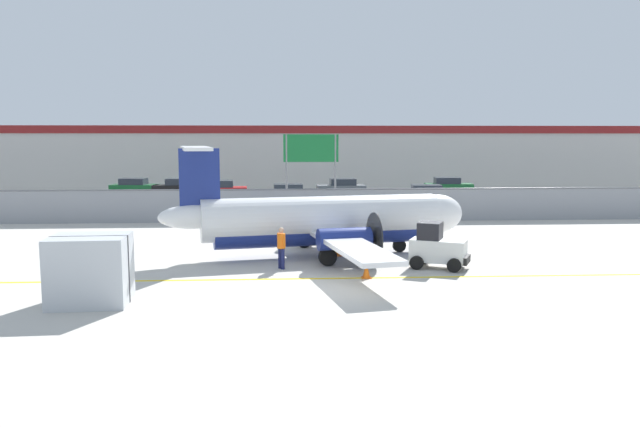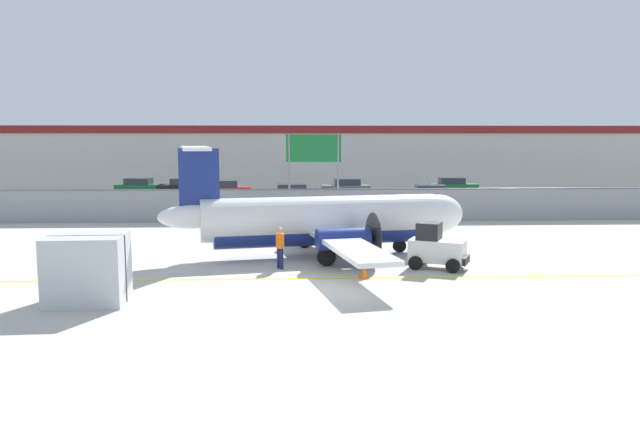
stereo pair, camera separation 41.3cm
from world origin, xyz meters
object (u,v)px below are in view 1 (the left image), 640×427
object	(u,v)px
baggage_tug	(437,247)
traffic_cone_far_left	(366,270)
traffic_cone_near_left	(458,256)
parked_car_5	(425,195)
parked_car_0	(135,187)
cargo_container	(90,270)
traffic_cone_near_right	(338,249)
highway_sign	(311,155)
parked_car_2	(221,190)
ground_crew_worker	(281,246)
parked_car_3	(290,194)
parked_car_4	(342,188)
commuter_airplane	(327,220)
parked_car_6	(448,186)
parked_car_1	(178,188)

from	to	relation	value
baggage_tug	traffic_cone_far_left	bearing A→B (deg)	-127.00
baggage_tug	traffic_cone_far_left	xyz separation A→B (m)	(-3.12, -1.68, -0.54)
traffic_cone_near_left	parked_car_5	xyz separation A→B (m)	(3.39, 21.31, 0.58)
traffic_cone_near_left	parked_car_0	world-z (taller)	parked_car_0
baggage_tug	cargo_container	world-z (taller)	cargo_container
traffic_cone_near_left	traffic_cone_near_right	size ratio (longest dim) A/B	1.00
parked_car_0	highway_sign	size ratio (longest dim) A/B	0.79
traffic_cone_far_left	parked_car_2	world-z (taller)	parked_car_2
ground_crew_worker	parked_car_3	size ratio (longest dim) A/B	0.40
cargo_container	parked_car_4	xyz separation A→B (m)	(11.21, 34.33, -0.21)
commuter_airplane	parked_car_2	size ratio (longest dim) A/B	3.71
ground_crew_worker	baggage_tug	bearing A→B (deg)	146.07
parked_car_2	parked_car_6	world-z (taller)	same
ground_crew_worker	parked_car_2	distance (m)	28.27
traffic_cone_near_left	highway_sign	bearing A→B (deg)	110.15
commuter_airplane	parked_car_4	world-z (taller)	commuter_airplane
traffic_cone_near_right	parked_car_3	distance (m)	20.89
traffic_cone_near_left	parked_car_6	size ratio (longest dim) A/B	0.15
cargo_container	highway_sign	world-z (taller)	highway_sign
cargo_container	traffic_cone_near_left	xyz separation A→B (m)	(13.55, 5.64, -0.79)
parked_car_1	parked_car_3	size ratio (longest dim) A/B	1.00
parked_car_3	parked_car_5	bearing A→B (deg)	-10.79
commuter_airplane	baggage_tug	size ratio (longest dim) A/B	6.21
baggage_tug	highway_sign	bearing A→B (deg)	130.20
ground_crew_worker	parked_car_6	bearing A→B (deg)	-148.17
parked_car_4	parked_car_6	bearing A→B (deg)	-174.79
traffic_cone_near_right	parked_car_6	distance (m)	30.58
traffic_cone_near_right	parked_car_6	bearing A→B (deg)	66.03
traffic_cone_near_right	parked_car_1	bearing A→B (deg)	112.87
parked_car_6	parked_car_1	bearing A→B (deg)	-176.48
ground_crew_worker	parked_car_1	bearing A→B (deg)	-105.29
parked_car_4	parked_car_5	world-z (taller)	same
cargo_container	highway_sign	bearing A→B (deg)	66.25
parked_car_1	parked_car_3	world-z (taller)	same
parked_car_1	parked_car_4	bearing A→B (deg)	178.27
parked_car_5	highway_sign	size ratio (longest dim) A/B	0.78
traffic_cone_near_left	highway_sign	xyz separation A→B (m)	(-5.59, 15.22, 3.83)
parked_car_3	parked_car_1	bearing A→B (deg)	141.19
traffic_cone_near_left	parked_car_6	world-z (taller)	parked_car_6
commuter_airplane	parked_car_5	size ratio (longest dim) A/B	3.71
traffic_cone_near_left	cargo_container	bearing A→B (deg)	-157.39
cargo_container	parked_car_4	size ratio (longest dim) A/B	0.59
cargo_container	parked_car_4	world-z (taller)	cargo_container
parked_car_6	traffic_cone_far_left	bearing A→B (deg)	-106.46
traffic_cone_near_right	parked_car_5	bearing A→B (deg)	66.69
parked_car_1	baggage_tug	bearing A→B (deg)	119.81
traffic_cone_near_left	traffic_cone_near_right	world-z (taller)	same
ground_crew_worker	parked_car_0	bearing A→B (deg)	-99.23
parked_car_4	parked_car_2	bearing A→B (deg)	6.68
traffic_cone_near_left	parked_car_1	xyz separation A→B (m)	(-16.70, 29.85, 0.58)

